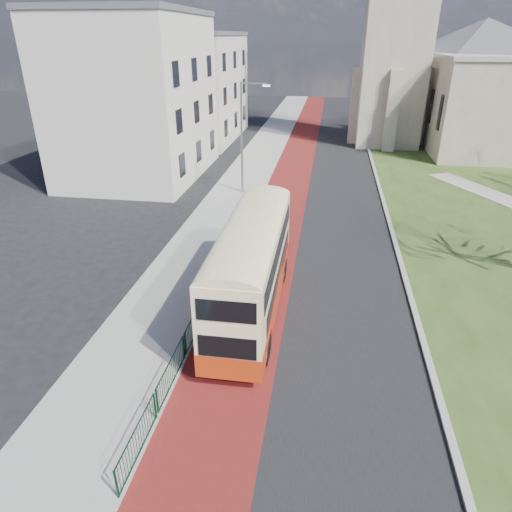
# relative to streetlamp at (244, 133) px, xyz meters

# --- Properties ---
(ground) EXTENTS (160.00, 160.00, 0.00)m
(ground) POSITION_rel_streetlamp_xyz_m (4.35, -18.00, -4.59)
(ground) COLOR black
(ground) RESTS_ON ground
(road_carriageway) EXTENTS (9.00, 120.00, 0.01)m
(road_carriageway) POSITION_rel_streetlamp_xyz_m (5.85, 2.00, -4.59)
(road_carriageway) COLOR black
(road_carriageway) RESTS_ON ground
(bus_lane) EXTENTS (3.40, 120.00, 0.01)m
(bus_lane) POSITION_rel_streetlamp_xyz_m (3.15, 2.00, -4.59)
(bus_lane) COLOR #591414
(bus_lane) RESTS_ON ground
(pavement_west) EXTENTS (4.00, 120.00, 0.12)m
(pavement_west) POSITION_rel_streetlamp_xyz_m (-0.65, 2.00, -4.53)
(pavement_west) COLOR gray
(pavement_west) RESTS_ON ground
(kerb_west) EXTENTS (0.25, 120.00, 0.13)m
(kerb_west) POSITION_rel_streetlamp_xyz_m (1.35, 2.00, -4.53)
(kerb_west) COLOR #999993
(kerb_west) RESTS_ON ground
(kerb_east) EXTENTS (0.25, 80.00, 0.13)m
(kerb_east) POSITION_rel_streetlamp_xyz_m (10.45, 4.00, -4.53)
(kerb_east) COLOR #999993
(kerb_east) RESTS_ON ground
(pedestrian_railing) EXTENTS (0.07, 24.00, 1.12)m
(pedestrian_railing) POSITION_rel_streetlamp_xyz_m (1.40, -14.00, -4.04)
(pedestrian_railing) COLOR #0B321C
(pedestrian_railing) RESTS_ON ground
(gothic_church) EXTENTS (16.38, 18.00, 40.00)m
(gothic_church) POSITION_rel_streetlamp_xyz_m (16.91, 20.00, 8.54)
(gothic_church) COLOR gray
(gothic_church) RESTS_ON ground
(street_block_near) EXTENTS (10.30, 14.30, 13.00)m
(street_block_near) POSITION_rel_streetlamp_xyz_m (-9.65, 4.00, 1.92)
(street_block_near) COLOR silver
(street_block_near) RESTS_ON ground
(street_block_far) EXTENTS (10.30, 16.30, 11.50)m
(street_block_far) POSITION_rel_streetlamp_xyz_m (-9.65, 20.00, 1.17)
(street_block_far) COLOR beige
(street_block_far) RESTS_ON ground
(streetlamp) EXTENTS (2.13, 0.18, 8.00)m
(streetlamp) POSITION_rel_streetlamp_xyz_m (0.00, 0.00, 0.00)
(streetlamp) COLOR gray
(streetlamp) RESTS_ON pavement_west
(bus) EXTENTS (2.36, 9.96, 4.15)m
(bus) POSITION_rel_streetlamp_xyz_m (3.36, -16.55, -2.22)
(bus) COLOR #B03210
(bus) RESTS_ON ground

